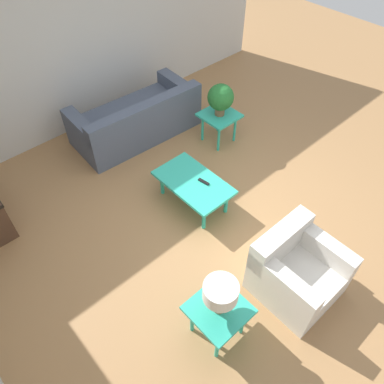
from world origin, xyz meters
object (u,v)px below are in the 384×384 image
(armchair, at_px, (295,271))
(coffee_table, at_px, (193,184))
(potted_plant, at_px, (221,98))
(side_table_plant, at_px, (219,118))
(sofa, at_px, (137,120))
(table_lamp, at_px, (220,293))
(side_table_lamp, at_px, (218,312))

(armchair, relative_size, coffee_table, 0.80)
(potted_plant, bearing_deg, side_table_plant, 180.00)
(sofa, xyz_separation_m, armchair, (-3.36, 0.39, 0.04))
(table_lamp, bearing_deg, side_table_lamp, -90.00)
(coffee_table, distance_m, table_lamp, 1.85)
(coffee_table, relative_size, side_table_lamp, 1.94)
(side_table_plant, bearing_deg, coffee_table, 121.02)
(sofa, xyz_separation_m, table_lamp, (-3.17, 1.36, 0.51))
(coffee_table, bearing_deg, table_lamp, 145.14)
(sofa, height_order, side_table_plant, sofa)
(side_table_lamp, relative_size, potted_plant, 1.07)
(armchair, distance_m, coffee_table, 1.67)
(armchair, xyz_separation_m, coffee_table, (1.67, -0.05, 0.03))
(sofa, bearing_deg, coffee_table, 81.72)
(coffee_table, height_order, potted_plant, potted_plant)
(sofa, xyz_separation_m, side_table_lamp, (-3.17, 1.36, 0.14))
(coffee_table, distance_m, side_table_plant, 1.39)
(side_table_plant, height_order, side_table_lamp, same)
(sofa, relative_size, armchair, 2.43)
(side_table_lamp, relative_size, table_lamp, 1.28)
(potted_plant, bearing_deg, side_table_lamp, 134.67)
(coffee_table, bearing_deg, side_table_plant, -58.98)
(side_table_lamp, bearing_deg, armchair, -101.28)
(sofa, xyz_separation_m, side_table_plant, (-0.97, -0.85, 0.14))
(potted_plant, height_order, table_lamp, potted_plant)
(armchair, bearing_deg, side_table_plant, 63.28)
(side_table_plant, height_order, table_lamp, table_lamp)
(side_table_plant, height_order, potted_plant, potted_plant)
(coffee_table, xyz_separation_m, potted_plant, (0.72, -1.19, 0.43))
(sofa, distance_m, side_table_lamp, 3.45)
(side_table_plant, relative_size, table_lamp, 1.28)
(sofa, height_order, potted_plant, potted_plant)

